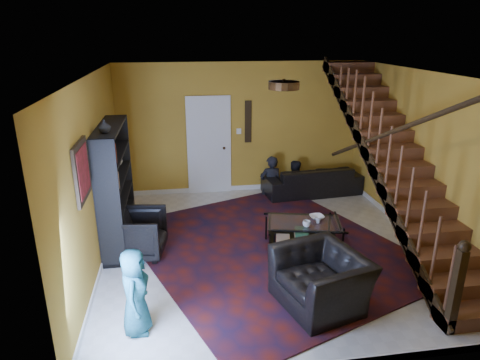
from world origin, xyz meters
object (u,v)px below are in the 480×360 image
Objects in this scene: armchair_left at (139,234)px; coffee_table at (303,232)px; armchair_right at (321,280)px; sofa at (312,180)px; bookshelf at (116,188)px.

armchair_left is 2.66m from coffee_table.
armchair_right is 1.58m from coffee_table.
bookshelf is at bearing 17.95° from sofa.
armchair_right is at bearing -38.71° from bookshelf.
armchair_right is 0.86× the size of coffee_table.
sofa is 1.61× the size of coffee_table.
sofa is 2.53m from coffee_table.
sofa is at bearing 23.53° from bookshelf.
armchair_left is 2.95m from armchair_right.
sofa is (3.90, 1.70, -0.66)m from bookshelf.
coffee_table is at bearing 63.71° from sofa.
sofa is 4.19m from armchair_left.
coffee_table is at bearing -12.43° from bookshelf.
armchair_left reaches higher than coffee_table.
armchair_left is at bearing 26.59° from sofa.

